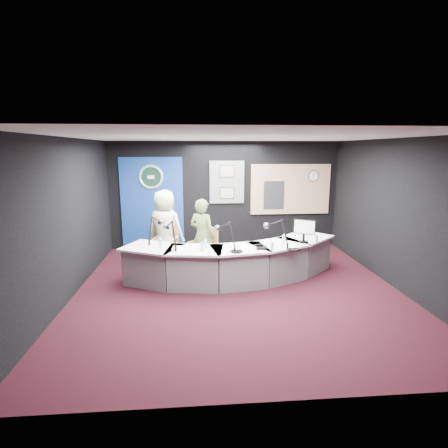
{
  "coord_description": "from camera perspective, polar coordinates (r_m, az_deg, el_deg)",
  "views": [
    {
      "loc": [
        -0.76,
        -6.13,
        2.59
      ],
      "look_at": [
        -0.2,
        0.8,
        1.1
      ],
      "focal_mm": 28.0,
      "sensor_mm": 36.0,
      "label": 1
    }
  ],
  "objects": [
    {
      "name": "boom_mic_d",
      "position": [
        6.86,
        8.59,
        -1.03
      ],
      "size": [
        0.43,
        0.66,
        0.6
      ],
      "primitive_type": null,
      "color": "black",
      "rests_on": "broadcast_desk"
    },
    {
      "name": "person_man",
      "position": [
        7.91,
        -9.6,
        -0.69
      ],
      "size": [
        0.99,
        0.82,
        1.73
      ],
      "primitive_type": "imported",
      "rotation": [
        0.0,
        0.0,
        2.76
      ],
      "color": "beige",
      "rests_on": "ground"
    },
    {
      "name": "booth_window_frame",
      "position": [
        9.5,
        10.79,
        5.59
      ],
      "size": [
        2.12,
        0.06,
        1.32
      ],
      "primitive_type": "cube",
      "color": "tan",
      "rests_on": "wall_back"
    },
    {
      "name": "booth_glow",
      "position": [
        9.49,
        10.81,
        5.59
      ],
      "size": [
        2.0,
        0.02,
        1.2
      ],
      "primitive_type": "cube",
      "color": "#FFC6A1",
      "rests_on": "booth_window_frame"
    },
    {
      "name": "wall_left",
      "position": [
        6.64,
        -24.25,
        0.68
      ],
      "size": [
        0.02,
        6.0,
        2.8
      ],
      "primitive_type": "cube",
      "color": "black",
      "rests_on": "ground"
    },
    {
      "name": "equipment_rack",
      "position": [
        9.38,
        8.14,
        4.68
      ],
      "size": [
        0.55,
        0.02,
        0.75
      ],
      "primitive_type": "cube",
      "color": "black",
      "rests_on": "booth_window_frame"
    },
    {
      "name": "wall_clock",
      "position": [
        9.62,
        14.4,
        7.6
      ],
      "size": [
        0.28,
        0.01,
        0.28
      ],
      "primitive_type": "cylinder",
      "rotation": [
        1.57,
        0.0,
        0.0
      ],
      "color": "white",
      "rests_on": "booth_window_frame"
    },
    {
      "name": "wall_front",
      "position": [
        3.44,
        8.51,
        -8.32
      ],
      "size": [
        6.0,
        0.02,
        2.8
      ],
      "primitive_type": "cube",
      "color": "black",
      "rests_on": "ground"
    },
    {
      "name": "armchair_left",
      "position": [
        8.01,
        -9.5,
        -3.68
      ],
      "size": [
        0.58,
        0.58,
        0.87
      ],
      "primitive_type": null,
      "rotation": [
        0.0,
        0.0,
        -0.21
      ],
      "color": "tan",
      "rests_on": "ground"
    },
    {
      "name": "headphones_near",
      "position": [
        6.65,
        11.25,
        -4.07
      ],
      "size": [
        0.19,
        0.19,
        0.03
      ],
      "primitive_type": "torus",
      "color": "black",
      "rests_on": "broadcast_desk"
    },
    {
      "name": "person_woman",
      "position": [
        7.42,
        -3.57,
        -1.95
      ],
      "size": [
        0.69,
        0.63,
        1.59
      ],
      "primitive_type": "imported",
      "rotation": [
        0.0,
        0.0,
        2.57
      ],
      "color": "olive",
      "rests_on": "ground"
    },
    {
      "name": "notepad",
      "position": [
        6.78,
        -5.35,
        -3.69
      ],
      "size": [
        0.25,
        0.31,
        0.0
      ],
      "primitive_type": "cube",
      "rotation": [
        0.0,
        0.0,
        -0.25
      ],
      "color": "white",
      "rests_on": "broadcast_desk"
    },
    {
      "name": "boom_mic_a",
      "position": [
        7.23,
        -11.18,
        -0.45
      ],
      "size": [
        0.31,
        0.71,
        0.6
      ],
      "primitive_type": null,
      "color": "black",
      "rests_on": "broadcast_desk"
    },
    {
      "name": "draped_jacket",
      "position": [
        8.21,
        -9.91,
        -1.98
      ],
      "size": [
        0.51,
        0.2,
        0.7
      ],
      "primitive_type": "cube",
      "rotation": [
        0.0,
        0.0,
        -0.21
      ],
      "color": "#6A6559",
      "rests_on": "armchair_left"
    },
    {
      "name": "agency_seal",
      "position": [
        9.16,
        -11.85,
        7.52
      ],
      "size": [
        0.63,
        0.07,
        0.63
      ],
      "primitive_type": "torus",
      "rotation": [
        1.57,
        0.0,
        0.0
      ],
      "color": "silver",
      "rests_on": "backdrop_panel"
    },
    {
      "name": "computer_monitor",
      "position": [
        7.18,
        12.95,
        -0.44
      ],
      "size": [
        0.37,
        0.23,
        0.28
      ],
      "primitive_type": "cube",
      "rotation": [
        0.0,
        0.0,
        -0.52
      ],
      "color": "black",
      "rests_on": "broadcast_desk"
    },
    {
      "name": "framed_photo_lower",
      "position": [
        9.18,
        0.49,
        5.08
      ],
      "size": [
        0.34,
        0.02,
        0.27
      ],
      "primitive_type": "cube",
      "color": "gray",
      "rests_on": "pinboard"
    },
    {
      "name": "paper_stack",
      "position": [
        6.72,
        -7.49,
        -3.9
      ],
      "size": [
        0.23,
        0.32,
        0.0
      ],
      "primitive_type": "cube",
      "rotation": [
        0.0,
        0.0,
        -0.04
      ],
      "color": "white",
      "rests_on": "broadcast_desk"
    },
    {
      "name": "desk_phone",
      "position": [
        6.62,
        6.12,
        -3.88
      ],
      "size": [
        0.19,
        0.16,
        0.05
      ],
      "primitive_type": "cube",
      "rotation": [
        0.0,
        0.0,
        -0.04
      ],
      "color": "black",
      "rests_on": "broadcast_desk"
    },
    {
      "name": "backdrop_panel",
      "position": [
        9.27,
        -11.64,
        3.53
      ],
      "size": [
        1.6,
        0.05,
        2.3
      ],
      "primitive_type": "cube",
      "color": "navy",
      "rests_on": "wall_back"
    },
    {
      "name": "ground",
      "position": [
        6.7,
        2.29,
        -10.66
      ],
      "size": [
        6.0,
        6.0,
        0.0
      ],
      "primitive_type": "plane",
      "color": "black",
      "rests_on": "ground"
    },
    {
      "name": "framed_photo_upper",
      "position": [
        9.13,
        0.49,
        8.57
      ],
      "size": [
        0.34,
        0.02,
        0.27
      ],
      "primitive_type": "cube",
      "color": "gray",
      "rests_on": "pinboard"
    },
    {
      "name": "broadcast_desk",
      "position": [
        7.08,
        1.38,
        -6.15
      ],
      "size": [
        4.5,
        1.9,
        0.75
      ],
      "primitive_type": null,
      "color": "silver",
      "rests_on": "ground"
    },
    {
      "name": "boom_mic_b",
      "position": [
        6.72,
        -8.71,
        -1.29
      ],
      "size": [
        0.33,
        0.7,
        0.6
      ],
      "primitive_type": null,
      "color": "black",
      "rests_on": "broadcast_desk"
    },
    {
      "name": "armchair_right",
      "position": [
        7.5,
        -3.53,
        -4.24
      ],
      "size": [
        0.77,
        0.77,
        0.97
      ],
      "primitive_type": null,
      "rotation": [
        0.0,
        0.0,
        -0.89
      ],
      "color": "tan",
      "rests_on": "ground"
    },
    {
      "name": "water_bottles",
      "position": [
        6.68,
        2.85,
        -3.11
      ],
      "size": [
        3.15,
        0.54,
        0.18
      ],
      "primitive_type": null,
      "color": "silver",
      "rests_on": "broadcast_desk"
    },
    {
      "name": "boom_mic_c",
      "position": [
        6.55,
        0.29,
        -1.52
      ],
      "size": [
        0.41,
        0.67,
        0.6
      ],
      "primitive_type": null,
      "color": "black",
      "rests_on": "broadcast_desk"
    },
    {
      "name": "wall_right",
      "position": [
        7.29,
        26.51,
        1.41
      ],
      "size": [
        0.02,
        6.0,
        2.8
      ],
      "primitive_type": "cube",
      "color": "black",
      "rests_on": "ground"
    },
    {
      "name": "ceiling",
      "position": [
        6.18,
        2.52,
        14.02
      ],
      "size": [
        6.0,
        6.0,
        0.02
      ],
      "primitive_type": "cube",
      "color": "silver",
      "rests_on": "ground"
    },
    {
      "name": "seal_center",
      "position": [
        9.17,
        -11.84,
        7.52
      ],
      "size": [
        0.48,
        0.01,
        0.48
      ],
      "primitive_type": "cylinder",
      "rotation": [
        1.57,
        0.0,
        0.0
      ],
      "color": "black",
      "rests_on": "backdrop_panel"
    },
    {
      "name": "pinboard",
      "position": [
        9.18,
        0.47,
        6.84
      ],
      "size": [
        0.9,
        0.04,
        1.1
      ],
      "primitive_type": "cube",
      "color": "slate",
      "rests_on": "wall_back"
    },
    {
      "name": "headphones_far",
      "position": [
        6.4,
        2.04,
        -4.47
      ],
      "size": [
        0.24,
        0.24,
        0.04
      ],
      "primitive_type": "torus",
      "color": "black",
      "rests_on": "broadcast_desk"
    },
    {
      "name": "wall_back",
      "position": [
        9.24,
        0.14,
        4.69
      ],
      "size": [
        6.0,
        0.02,
        2.8
      ],
      "primitive_type": "cube",
      "color": "black",
      "rests_on": "ground"
    }
  ]
}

